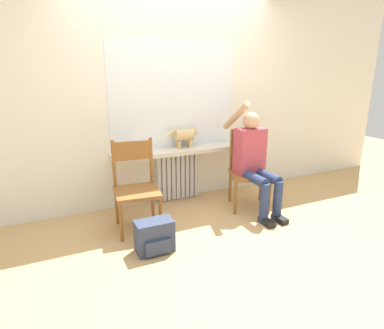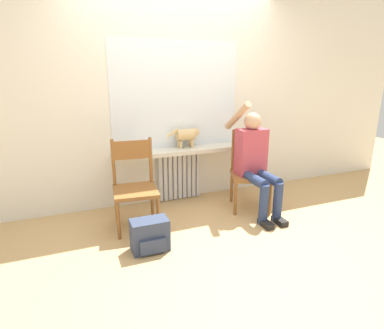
{
  "view_description": "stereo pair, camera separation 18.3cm",
  "coord_description": "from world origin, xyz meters",
  "px_view_note": "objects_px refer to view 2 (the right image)",
  "views": [
    {
      "loc": [
        -1.46,
        -2.48,
        1.6
      ],
      "look_at": [
        0.0,
        0.69,
        0.59
      ],
      "focal_mm": 30.0,
      "sensor_mm": 36.0,
      "label": 1
    },
    {
      "loc": [
        -1.29,
        -2.55,
        1.6
      ],
      "look_at": [
        0.0,
        0.69,
        0.59
      ],
      "focal_mm": 30.0,
      "sensor_mm": 36.0,
      "label": 2
    }
  ],
  "objects_px": {
    "chair_left": "(135,185)",
    "cat": "(187,135)",
    "person": "(255,159)",
    "backpack": "(150,235)",
    "chair_right": "(250,171)"
  },
  "relations": [
    {
      "from": "chair_right",
      "to": "person",
      "type": "bearing_deg",
      "value": -76.34
    },
    {
      "from": "person",
      "to": "cat",
      "type": "height_order",
      "value": "person"
    },
    {
      "from": "chair_left",
      "to": "chair_right",
      "type": "bearing_deg",
      "value": 5.98
    },
    {
      "from": "chair_right",
      "to": "cat",
      "type": "distance_m",
      "value": 0.89
    },
    {
      "from": "chair_right",
      "to": "cat",
      "type": "relative_size",
      "value": 2.17
    },
    {
      "from": "cat",
      "to": "backpack",
      "type": "relative_size",
      "value": 1.25
    },
    {
      "from": "chair_left",
      "to": "cat",
      "type": "height_order",
      "value": "cat"
    },
    {
      "from": "chair_left",
      "to": "person",
      "type": "xyz_separation_m",
      "value": [
        1.37,
        -0.12,
        0.18
      ]
    },
    {
      "from": "chair_left",
      "to": "chair_right",
      "type": "height_order",
      "value": "same"
    },
    {
      "from": "chair_left",
      "to": "backpack",
      "type": "bearing_deg",
      "value": -82.47
    },
    {
      "from": "person",
      "to": "cat",
      "type": "distance_m",
      "value": 0.89
    },
    {
      "from": "person",
      "to": "cat",
      "type": "relative_size",
      "value": 3.03
    },
    {
      "from": "chair_left",
      "to": "chair_right",
      "type": "distance_m",
      "value": 1.39
    },
    {
      "from": "chair_left",
      "to": "cat",
      "type": "bearing_deg",
      "value": 39.42
    },
    {
      "from": "person",
      "to": "backpack",
      "type": "height_order",
      "value": "person"
    }
  ]
}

